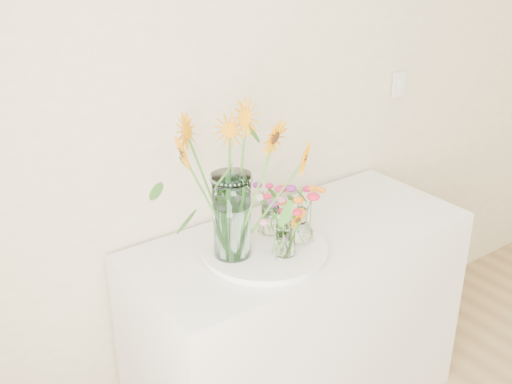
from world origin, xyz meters
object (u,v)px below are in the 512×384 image
(tray, at_px, (264,251))
(mason_jar, at_px, (232,216))
(counter, at_px, (298,326))
(small_vase_c, at_px, (270,219))
(small_vase_a, at_px, (285,241))
(small_vase_b, at_px, (301,225))

(tray, distance_m, mason_jar, 0.21)
(counter, xyz_separation_m, tray, (-0.22, -0.04, 0.46))
(mason_jar, distance_m, small_vase_c, 0.24)
(small_vase_a, xyz_separation_m, small_vase_c, (0.06, 0.17, -0.00))
(mason_jar, height_order, small_vase_c, mason_jar)
(tray, bearing_deg, small_vase_a, -71.65)
(small_vase_c, bearing_deg, small_vase_a, -109.77)
(tray, height_order, small_vase_a, small_vase_a)
(mason_jar, xyz_separation_m, small_vase_b, (0.26, -0.07, -0.09))
(tray, bearing_deg, mason_jar, 166.23)
(mason_jar, bearing_deg, small_vase_a, -37.56)
(small_vase_b, distance_m, small_vase_c, 0.13)
(small_vase_c, bearing_deg, counter, -16.32)
(counter, distance_m, small_vase_c, 0.55)
(small_vase_b, bearing_deg, counter, 47.33)
(counter, distance_m, small_vase_a, 0.58)
(small_vase_b, relative_size, small_vase_c, 1.17)
(mason_jar, bearing_deg, counter, 2.14)
(mason_jar, relative_size, small_vase_a, 2.61)
(tray, relative_size, small_vase_b, 3.19)
(tray, xyz_separation_m, mason_jar, (-0.12, 0.03, 0.17))
(small_vase_a, bearing_deg, mason_jar, 142.44)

